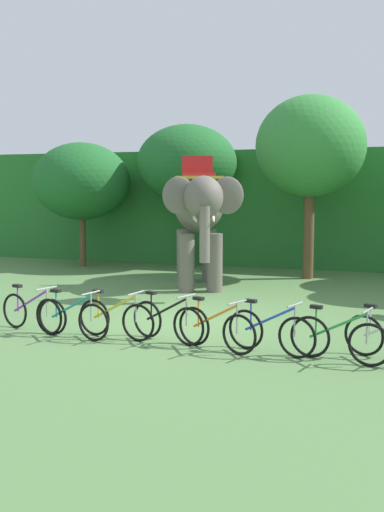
{
  "coord_description": "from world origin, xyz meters",
  "views": [
    {
      "loc": [
        4.28,
        -12.02,
        2.83
      ],
      "look_at": [
        -0.15,
        1.0,
        1.3
      ],
      "focal_mm": 42.78,
      "sensor_mm": 36.0,
      "label": 1
    }
  ],
  "objects_px": {
    "bike_blue": "(270,332)",
    "bike_green": "(339,339)",
    "bike_yellow": "(116,318)",
    "bike_black": "(167,321)",
    "tree_center_left": "(310,147)",
    "tree_center": "(82,181)",
    "bike_orange": "(216,328)",
    "bike_purple": "(31,312)",
    "bike_teal": "(72,318)",
    "elephant": "(199,211)",
    "tree_right": "(187,164)"
  },
  "relations": [
    {
      "from": "bike_yellow",
      "to": "elephant",
      "type": "bearing_deg",
      "value": 92.9
    },
    {
      "from": "bike_purple",
      "to": "bike_teal",
      "type": "bearing_deg",
      "value": -12.24
    },
    {
      "from": "tree_center",
      "to": "elephant",
      "type": "distance_m",
      "value": 6.55
    },
    {
      "from": "bike_yellow",
      "to": "bike_blue",
      "type": "relative_size",
      "value": 1.03
    },
    {
      "from": "bike_black",
      "to": "bike_green",
      "type": "bearing_deg",
      "value": -6.36
    },
    {
      "from": "tree_center_left",
      "to": "bike_blue",
      "type": "relative_size",
      "value": 3.46
    },
    {
      "from": "tree_center",
      "to": "tree_center_left",
      "type": "bearing_deg",
      "value": -2.91
    },
    {
      "from": "tree_center",
      "to": "bike_green",
      "type": "bearing_deg",
      "value": -43.87
    },
    {
      "from": "elephant",
      "to": "bike_teal",
      "type": "xyz_separation_m",
      "value": [
        -0.49,
        -6.24,
        -1.82
      ]
    },
    {
      "from": "elephant",
      "to": "bike_yellow",
      "type": "height_order",
      "value": "elephant"
    },
    {
      "from": "elephant",
      "to": "bike_yellow",
      "type": "distance_m",
      "value": 6.29
    },
    {
      "from": "tree_center_left",
      "to": "bike_yellow",
      "type": "bearing_deg",
      "value": -104.64
    },
    {
      "from": "bike_purple",
      "to": "tree_center",
      "type": "bearing_deg",
      "value": 113.19
    },
    {
      "from": "bike_orange",
      "to": "bike_blue",
      "type": "distance_m",
      "value": 0.96
    },
    {
      "from": "elephant",
      "to": "bike_black",
      "type": "height_order",
      "value": "elephant"
    },
    {
      "from": "bike_blue",
      "to": "bike_green",
      "type": "xyz_separation_m",
      "value": [
        1.16,
        -0.14,
        0.0
      ]
    },
    {
      "from": "bike_black",
      "to": "bike_orange",
      "type": "relative_size",
      "value": 1.01
    },
    {
      "from": "bike_blue",
      "to": "tree_center_left",
      "type": "bearing_deg",
      "value": 94.1
    },
    {
      "from": "bike_teal",
      "to": "bike_green",
      "type": "bearing_deg",
      "value": -0.25
    },
    {
      "from": "tree_center_left",
      "to": "bike_green",
      "type": "distance_m",
      "value": 10.09
    },
    {
      "from": "elephant",
      "to": "bike_teal",
      "type": "relative_size",
      "value": 2.49
    },
    {
      "from": "tree_right",
      "to": "bike_black",
      "type": "xyz_separation_m",
      "value": [
        3.22,
        -10.32,
        -3.31
      ]
    },
    {
      "from": "bike_yellow",
      "to": "bike_black",
      "type": "distance_m",
      "value": 1.01
    },
    {
      "from": "bike_green",
      "to": "bike_teal",
      "type": "bearing_deg",
      "value": 179.75
    },
    {
      "from": "elephant",
      "to": "bike_purple",
      "type": "bearing_deg",
      "value": -104.4
    },
    {
      "from": "tree_center_left",
      "to": "bike_black",
      "type": "distance_m",
      "value": 9.69
    },
    {
      "from": "bike_purple",
      "to": "bike_blue",
      "type": "distance_m",
      "value": 4.84
    },
    {
      "from": "bike_purple",
      "to": "bike_yellow",
      "type": "bearing_deg",
      "value": 0.04
    },
    {
      "from": "tree_center",
      "to": "elephant",
      "type": "xyz_separation_m",
      "value": [
        5.56,
        -3.35,
        -0.87
      ]
    },
    {
      "from": "bike_purple",
      "to": "bike_teal",
      "type": "height_order",
      "value": "same"
    },
    {
      "from": "tree_center",
      "to": "bike_blue",
      "type": "distance_m",
      "value": 13.24
    },
    {
      "from": "bike_purple",
      "to": "bike_teal",
      "type": "xyz_separation_m",
      "value": [
        1.05,
        -0.23,
        0.0
      ]
    },
    {
      "from": "tree_right",
      "to": "bike_blue",
      "type": "xyz_separation_m",
      "value": [
        5.2,
        -10.53,
        -3.31
      ]
    },
    {
      "from": "tree_center",
      "to": "bike_orange",
      "type": "relative_size",
      "value": 2.77
    },
    {
      "from": "bike_teal",
      "to": "bike_black",
      "type": "distance_m",
      "value": 1.83
    },
    {
      "from": "bike_orange",
      "to": "bike_green",
      "type": "relative_size",
      "value": 0.96
    },
    {
      "from": "tree_right",
      "to": "tree_center_left",
      "type": "relative_size",
      "value": 0.89
    },
    {
      "from": "bike_teal",
      "to": "bike_yellow",
      "type": "relative_size",
      "value": 1.0
    },
    {
      "from": "bike_teal",
      "to": "elephant",
      "type": "bearing_deg",
      "value": 85.51
    },
    {
      "from": "elephant",
      "to": "bike_blue",
      "type": "distance_m",
      "value": 7.18
    },
    {
      "from": "tree_right",
      "to": "bike_black",
      "type": "height_order",
      "value": "tree_right"
    },
    {
      "from": "bike_purple",
      "to": "bike_blue",
      "type": "height_order",
      "value": "same"
    },
    {
      "from": "tree_center_left",
      "to": "bike_purple",
      "type": "height_order",
      "value": "tree_center_left"
    },
    {
      "from": "bike_yellow",
      "to": "bike_green",
      "type": "bearing_deg",
      "value": -3.47
    },
    {
      "from": "bike_green",
      "to": "elephant",
      "type": "bearing_deg",
      "value": 125.39
    },
    {
      "from": "tree_center",
      "to": "bike_black",
      "type": "bearing_deg",
      "value": -53.46
    },
    {
      "from": "tree_center",
      "to": "bike_blue",
      "type": "bearing_deg",
      "value": -46.96
    },
    {
      "from": "tree_center",
      "to": "bike_purple",
      "type": "relative_size",
      "value": 2.69
    },
    {
      "from": "tree_right",
      "to": "bike_purple",
      "type": "relative_size",
      "value": 3.06
    },
    {
      "from": "bike_orange",
      "to": "bike_teal",
      "type": "bearing_deg",
      "value": -179.18
    }
  ]
}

